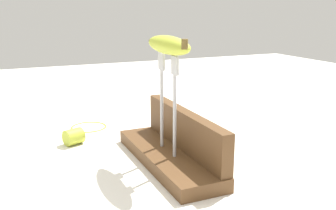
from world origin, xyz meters
name	(u,v)px	position (x,y,z in m)	size (l,w,h in m)	color
ground_plane	(168,163)	(0.00, 0.00, 0.00)	(3.00, 3.00, 0.00)	white
wooden_board	(168,157)	(0.00, 0.00, 0.01)	(0.34, 0.10, 0.03)	brown
board_backstop	(185,130)	(0.00, 0.04, 0.07)	(0.34, 0.03, 0.08)	brown
fork_stand_center	(166,95)	(0.00, 0.00, 0.15)	(0.09, 0.01, 0.20)	#B2B2B7
banana_raised_center	(166,45)	(0.00, 0.00, 0.25)	(0.18, 0.04, 0.04)	#B2C138
banana_chunk_near	(74,137)	(-0.20, -0.16, 0.02)	(0.05, 0.05, 0.04)	#B2C138
wire_coil	(89,127)	(-0.32, -0.10, 0.00)	(0.10, 0.10, 0.00)	gold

